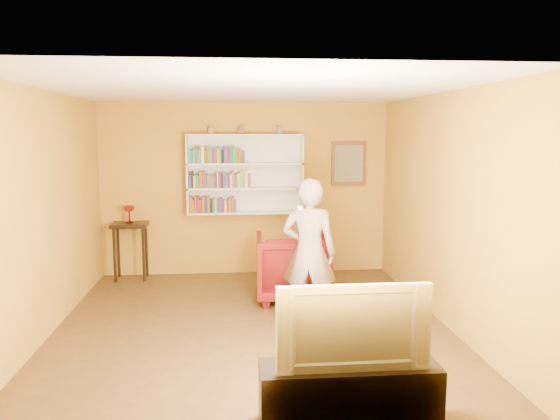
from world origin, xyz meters
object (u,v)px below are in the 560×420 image
object	(u,v)px
television	(350,323)
tv_cabinet	(349,395)
bookshelf	(245,174)
armchair	(293,266)
ruby_lustre	(129,210)
person	(309,253)
console_table	(130,233)

from	to	relation	value
television	tv_cabinet	bearing A→B (deg)	0.00
tv_cabinet	bookshelf	bearing A→B (deg)	97.95
bookshelf	tv_cabinet	distance (m)	4.89
tv_cabinet	television	xyz separation A→B (m)	(0.00, 0.00, 0.57)
armchair	ruby_lustre	bearing A→B (deg)	-25.30
person	tv_cabinet	xyz separation A→B (m)	(-0.01, -2.22, -0.62)
console_table	armchair	size ratio (longest dim) A/B	0.89
armchair	person	xyz separation A→B (m)	(0.07, -1.03, 0.41)
armchair	bookshelf	bearing A→B (deg)	-64.69
bookshelf	console_table	xyz separation A→B (m)	(-1.77, -0.16, -0.87)
console_table	person	distance (m)	3.33
bookshelf	armchair	bearing A→B (deg)	-67.28
bookshelf	person	size ratio (longest dim) A/B	1.04
console_table	television	xyz separation A→B (m)	(2.42, -4.50, 0.09)
bookshelf	tv_cabinet	size ratio (longest dim) A/B	1.32
armchair	tv_cabinet	xyz separation A→B (m)	(0.06, -3.25, -0.21)
console_table	tv_cabinet	bearing A→B (deg)	-61.76
armchair	television	size ratio (longest dim) A/B	0.87
console_table	ruby_lustre	bearing A→B (deg)	129.81
person	bookshelf	bearing A→B (deg)	-59.73
person	television	xyz separation A→B (m)	(-0.01, -2.22, -0.05)
ruby_lustre	tv_cabinet	size ratio (longest dim) A/B	0.20
console_table	armchair	xyz separation A→B (m)	(2.36, -1.25, -0.28)
ruby_lustre	armchair	bearing A→B (deg)	-27.89
bookshelf	television	xyz separation A→B (m)	(0.65, -4.66, -0.78)
console_table	television	distance (m)	5.11
bookshelf	armchair	distance (m)	1.91
ruby_lustre	tv_cabinet	bearing A→B (deg)	-61.76
person	ruby_lustre	bearing A→B (deg)	-28.07
ruby_lustre	television	xyz separation A→B (m)	(2.42, -4.50, -0.26)
bookshelf	console_table	size ratio (longest dim) A/B	2.05
ruby_lustre	armchair	world-z (taller)	ruby_lustre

